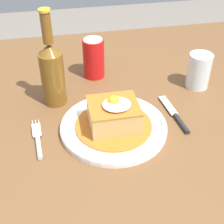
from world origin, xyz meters
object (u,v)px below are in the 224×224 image
Objects in this scene: main_plate at (114,126)px; fork at (38,141)px; knife at (177,118)px; drinking_glass at (198,73)px; soda_can at (94,58)px; beer_bottle_amber at (52,71)px.

fork is at bearing -175.21° from main_plate.
knife is 1.58× the size of drinking_glass.
knife is at bearing -56.15° from soda_can.
main_plate is 0.17m from knife.
fork is 1.35× the size of drinking_glass.
beer_bottle_amber reaches higher than main_plate.
beer_bottle_amber reaches higher than knife.
main_plate is at bearing -47.99° from beer_bottle_amber.
soda_can is 0.32m from drinking_glass.
beer_bottle_amber is (0.05, 0.17, 0.09)m from fork.
main_plate is 0.19m from fork.
soda_can is (-0.01, 0.27, 0.05)m from main_plate.
knife is at bearing -128.37° from drinking_glass.
soda_can is 0.18m from beer_bottle_amber.
beer_bottle_amber reaches higher than drinking_glass.
drinking_glass reaches higher than fork.
beer_bottle_amber is (-0.31, 0.15, 0.09)m from knife.
beer_bottle_amber is at bearing 72.64° from fork.
main_plate is 1.01× the size of beer_bottle_amber.
main_plate reaches higher than fork.
knife is (0.36, 0.02, 0.00)m from fork.
knife is 0.62× the size of beer_bottle_amber.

